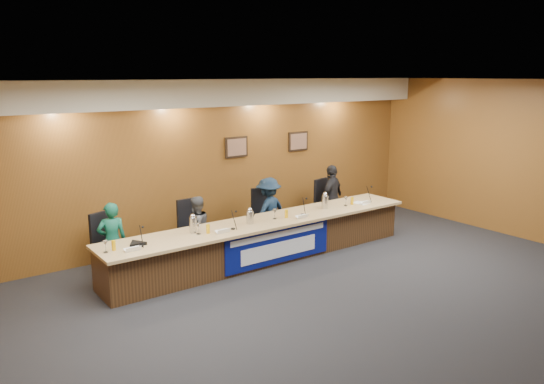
{
  "coord_description": "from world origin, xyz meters",
  "views": [
    {
      "loc": [
        -5.28,
        -5.06,
        3.3
      ],
      "look_at": [
        0.15,
        2.4,
        1.24
      ],
      "focal_mm": 35.0,
      "sensor_mm": 36.0,
      "label": 1
    }
  ],
  "objects": [
    {
      "name": "water_glass_c",
      "position": [
        0.16,
        2.33,
        0.84
      ],
      "size": [
        0.08,
        0.08,
        0.18
      ],
      "primitive_type": "cylinder",
      "color": "silver",
      "rests_on": "dais_top"
    },
    {
      "name": "nameplate_c",
      "position": [
        0.6,
        2.06,
        0.8
      ],
      "size": [
        0.24,
        0.08,
        0.1
      ],
      "primitive_type": "cube",
      "rotation": [
        0.31,
        0.0,
        0.0
      ],
      "color": "white",
      "rests_on": "dais_top"
    },
    {
      "name": "carafe_right",
      "position": [
        1.4,
        2.37,
        0.88
      ],
      "size": [
        0.13,
        0.13,
        0.25
      ],
      "primitive_type": "cylinder",
      "color": "silver",
      "rests_on": "dais_top"
    },
    {
      "name": "panelist_a",
      "position": [
        -2.54,
        3.12,
        0.64
      ],
      "size": [
        0.51,
        0.38,
        1.29
      ],
      "primitive_type": "imported",
      "rotation": [
        0.0,
        0.0,
        2.98
      ],
      "color": "#0F503C",
      "rests_on": "floor"
    },
    {
      "name": "dais_body",
      "position": [
        0.0,
        2.4,
        0.35
      ],
      "size": [
        6.0,
        0.8,
        0.7
      ],
      "primitive_type": "cube",
      "color": "#3E2613",
      "rests_on": "floor"
    },
    {
      "name": "juice_glass_a",
      "position": [
        -2.79,
        2.34,
        0.82
      ],
      "size": [
        0.06,
        0.06,
        0.15
      ],
      "primitive_type": "cylinder",
      "color": "#E0A50A",
      "rests_on": "dais_top"
    },
    {
      "name": "juice_glass_d",
      "position": [
        2.05,
        2.29,
        0.82
      ],
      "size": [
        0.06,
        0.06,
        0.15
      ],
      "primitive_type": "cylinder",
      "color": "#E0A50A",
      "rests_on": "dais_top"
    },
    {
      "name": "wall_photo_right",
      "position": [
        2.0,
        3.97,
        1.85
      ],
      "size": [
        0.52,
        0.04,
        0.42
      ],
      "primitive_type": "cube",
      "color": "black",
      "rests_on": "wall_back"
    },
    {
      "name": "carafe_left",
      "position": [
        -1.43,
        2.43,
        0.88
      ],
      "size": [
        0.12,
        0.12,
        0.26
      ],
      "primitive_type": "cylinder",
      "color": "silver",
      "rests_on": "dais_top"
    },
    {
      "name": "panelist_b",
      "position": [
        -1.0,
        3.12,
        0.59
      ],
      "size": [
        0.67,
        0.59,
        1.17
      ],
      "primitive_type": "imported",
      "rotation": [
        0.0,
        0.0,
        3.43
      ],
      "color": "#47494D",
      "rests_on": "floor"
    },
    {
      "name": "juice_glass_b",
      "position": [
        -1.24,
        2.27,
        0.82
      ],
      "size": [
        0.06,
        0.06,
        0.15
      ],
      "primitive_type": "cylinder",
      "color": "#E0A50A",
      "rests_on": "dais_top"
    },
    {
      "name": "wall_back",
      "position": [
        0.0,
        4.0,
        1.6
      ],
      "size": [
        10.0,
        0.04,
        3.2
      ],
      "primitive_type": "cube",
      "color": "brown",
      "rests_on": "floor"
    },
    {
      "name": "speakerphone",
      "position": [
        -2.43,
        2.37,
        0.78
      ],
      "size": [
        0.32,
        0.32,
        0.05
      ],
      "primitive_type": "cylinder",
      "color": "black",
      "rests_on": "dais_top"
    },
    {
      "name": "office_chair_a",
      "position": [
        -2.54,
        3.22,
        0.48
      ],
      "size": [
        0.61,
        0.61,
        0.08
      ],
      "primitive_type": "cube",
      "rotation": [
        0.0,
        0.0,
        0.33
      ],
      "color": "black",
      "rests_on": "floor"
    },
    {
      "name": "wall_photo_left",
      "position": [
        0.4,
        3.97,
        1.85
      ],
      "size": [
        0.52,
        0.04,
        0.42
      ],
      "primitive_type": "cube",
      "color": "black",
      "rests_on": "wall_back"
    },
    {
      "name": "water_glass_d",
      "position": [
        1.87,
        2.29,
        0.84
      ],
      "size": [
        0.08,
        0.08,
        0.18
      ],
      "primitive_type": "cylinder",
      "color": "silver",
      "rests_on": "dais_top"
    },
    {
      "name": "banner_text_lower",
      "position": [
        0.0,
        1.97,
        0.3
      ],
      "size": [
        1.6,
        0.01,
        0.28
      ],
      "primitive_type": "cube",
      "color": "silver",
      "rests_on": "banner"
    },
    {
      "name": "microphone_c",
      "position": [
        0.75,
        2.25,
        0.76
      ],
      "size": [
        0.07,
        0.07,
        0.02
      ],
      "primitive_type": "cylinder",
      "color": "black",
      "rests_on": "dais_top"
    },
    {
      "name": "nameplate_d",
      "position": [
        2.3,
        2.13,
        0.8
      ],
      "size": [
        0.24,
        0.08,
        0.1
      ],
      "primitive_type": "cube",
      "rotation": [
        0.31,
        0.0,
        0.0
      ],
      "color": "white",
      "rests_on": "dais_top"
    },
    {
      "name": "ceiling",
      "position": [
        0.0,
        0.0,
        3.2
      ],
      "size": [
        10.0,
        8.0,
        0.04
      ],
      "primitive_type": "cube",
      "color": "silver",
      "rests_on": "wall_back"
    },
    {
      "name": "panelist_c",
      "position": [
        0.59,
        3.12,
        0.67
      ],
      "size": [
        0.96,
        0.69,
        1.33
      ],
      "primitive_type": "imported",
      "rotation": [
        0.0,
        0.0,
        3.39
      ],
      "color": "#0F2034",
      "rests_on": "floor"
    },
    {
      "name": "office_chair_b",
      "position": [
        -1.0,
        3.22,
        0.48
      ],
      "size": [
        0.5,
        0.5,
        0.08
      ],
      "primitive_type": "cube",
      "rotation": [
        0.0,
        0.0,
        0.04
      ],
      "color": "black",
      "rests_on": "floor"
    },
    {
      "name": "juice_glass_c",
      "position": [
        0.38,
        2.27,
        0.82
      ],
      "size": [
        0.06,
        0.06,
        0.15
      ],
      "primitive_type": "cylinder",
      "color": "#E0A50A",
      "rests_on": "dais_top"
    },
    {
      "name": "soffit",
      "position": [
        0.0,
        3.75,
        2.95
      ],
      "size": [
        10.0,
        0.5,
        0.5
      ],
      "primitive_type": "cube",
      "color": "beige",
      "rests_on": "wall_back"
    },
    {
      "name": "water_glass_a",
      "position": [
        -2.92,
        2.3,
        0.84
      ],
      "size": [
        0.08,
        0.08,
        0.18
      ],
      "primitive_type": "cylinder",
      "color": "silver",
      "rests_on": "dais_top"
    },
    {
      "name": "carafe_mid",
      "position": [
        -0.37,
        2.34,
        0.86
      ],
      "size": [
        0.13,
        0.13,
        0.22
      ],
      "primitive_type": "cylinder",
      "color": "silver",
      "rests_on": "dais_top"
    },
    {
      "name": "banner_text_upper",
      "position": [
        0.0,
        1.97,
        0.58
      ],
      "size": [
        2.0,
        0.01,
        0.1
      ],
      "primitive_type": "cube",
      "color": "silver",
      "rests_on": "banner"
    },
    {
      "name": "nameplate_b",
      "position": [
        -1.03,
        2.11,
        0.8
      ],
      "size": [
        0.24,
        0.08,
        0.1
      ],
      "primitive_type": "cube",
      "rotation": [
        0.31,
        0.0,
        0.0
      ],
      "color": "white",
      "rests_on": "dais_top"
    },
    {
      "name": "office_chair_c",
      "position": [
        0.59,
        3.22,
        0.48
      ],
      "size": [
        0.56,
        0.56,
        0.08
      ],
      "primitive_type": "cube",
      "rotation": [
        0.0,
        0.0,
        -0.17
      ],
      "color": "black",
      "rests_on": "floor"
    },
    {
      "name": "paper_stack",
      "position": [
        2.27,
        2.27,
        0.75
      ],
      "size": [
        0.26,
        0.33,
        0.01
      ],
      "primitive_type": "cube",
      "rotation": [
        0.0,
        0.0,
        0.14
      ],
      "color": "white",
      "rests_on": "dais_top"
    },
    {
      "name": "microphone_b",
      "position": [
        -0.79,
        2.22,
        0.76
      ],
      "size": [
        0.07,
        0.07,
        0.02
      ],
      "primitive_type": "cylinder",
      "color": "black",
      "rests_on": "dais_top"
    },
    {
      "name": "dais_top",
      "position": [
        0.0,
        2.35,
        0.72
      ],
      "size": [
        6.1,
        0.95,
        0.05
      ],
      "primitive_type": "cube",
      "color": "tan",
      "rests_on": "dais_body"
    },
    {
      "name": "panelist_d",
      "position": [
        2.26,
        3.12,
        0.71
      ],
      "size": [
        0.9,
        0.64,
        1.42
      ],
      "primitive_type": "imported",
      "rotation": [
        0.0,
        0.0,
        3.54
      ],
      "color": "black",
      "rests_on": "floor"
    },
    {
      "name": "nameplate_a",
      "position": [
        -2.58,
        2.11,
        0.8
      ],
      "size": [
        0.24,
        0.08,
        0.1
      ],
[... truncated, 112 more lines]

